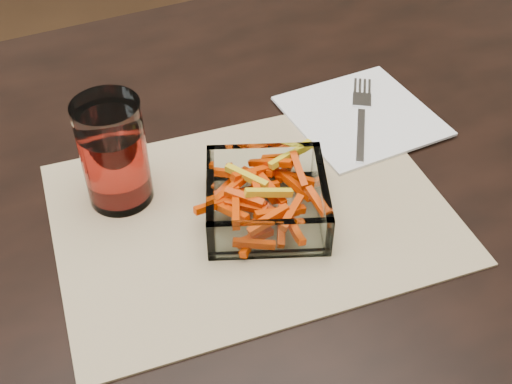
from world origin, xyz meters
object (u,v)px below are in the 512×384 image
Objects in this scene: glass_bowl at (266,202)px; fork at (361,115)px; dining_table at (248,212)px; tumbler at (114,156)px.

glass_bowl reaches higher than fork.
fork is (0.18, 0.02, 0.10)m from dining_table.
dining_table is 9.09× the size of glass_bowl.
dining_table is 9.52× the size of fork.
glass_bowl is (-0.02, -0.10, 0.11)m from dining_table.
tumbler is (-0.14, 0.10, 0.04)m from glass_bowl.
glass_bowl is at bearing -36.23° from tumbler.
tumbler reaches higher than dining_table.
fork is (0.34, 0.01, -0.06)m from tumbler.
tumbler is at bearing 143.77° from glass_bowl.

